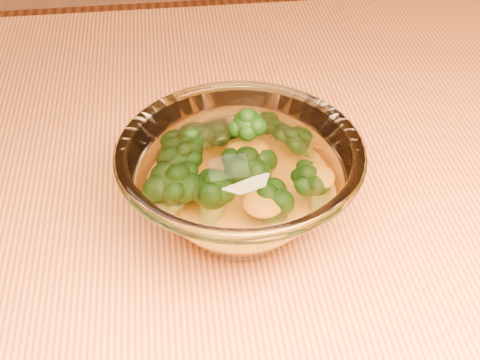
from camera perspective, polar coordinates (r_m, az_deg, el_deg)
name	(u,v)px	position (r m, az deg, el deg)	size (l,w,h in m)	color
table	(143,307)	(0.63, -8.27, -10.70)	(1.20, 0.80, 0.75)	#D77D40
glass_bowl	(240,184)	(0.52, 0.00, -0.34)	(0.19, 0.19, 0.08)	white
cheese_sauce	(240,201)	(0.54, 0.00, -1.79)	(0.11, 0.11, 0.03)	orange
broccoli_heap	(227,170)	(0.52, -1.09, 0.88)	(0.13, 0.12, 0.07)	black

